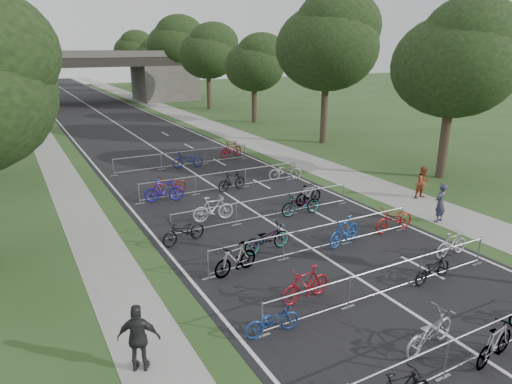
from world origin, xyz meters
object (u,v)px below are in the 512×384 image
pedestrian_b (423,183)px  pedestrian_c (139,338)px  pedestrian_a (440,203)px  overpass_bridge (83,78)px

pedestrian_b → pedestrian_c: 17.91m
pedestrian_a → pedestrian_c: (-14.77, -3.39, 0.00)m
pedestrian_c → overpass_bridge: bearing=-70.0°
pedestrian_a → pedestrian_b: pedestrian_a is taller
overpass_bridge → pedestrian_b: (8.87, -51.31, -2.67)m
pedestrian_a → pedestrian_b: bearing=-139.9°
pedestrian_b → pedestrian_c: pedestrian_c is taller
pedestrian_b → pedestrian_c: (-16.80, -6.20, 0.05)m
pedestrian_c → pedestrian_b: bearing=-131.9°
overpass_bridge → pedestrian_c: overpass_bridge is taller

